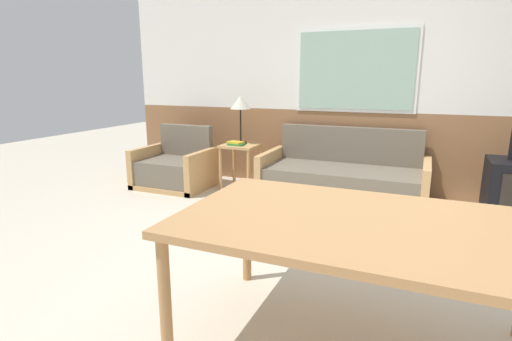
{
  "coord_description": "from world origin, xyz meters",
  "views": [
    {
      "loc": [
        0.38,
        -2.38,
        1.4
      ],
      "look_at": [
        -1.12,
        1.11,
        0.51
      ],
      "focal_mm": 28.0,
      "sensor_mm": 36.0,
      "label": 1
    }
  ],
  "objects_px": {
    "dining_table": "(359,232)",
    "side_table": "(241,154)",
    "armchair": "(175,169)",
    "couch": "(342,180)",
    "table_lamp": "(240,105)"
  },
  "relations": [
    {
      "from": "couch",
      "to": "dining_table",
      "type": "xyz_separation_m",
      "value": [
        0.59,
        -2.64,
        0.42
      ]
    },
    {
      "from": "side_table",
      "to": "dining_table",
      "type": "bearing_deg",
      "value": -54.31
    },
    {
      "from": "armchair",
      "to": "side_table",
      "type": "height_order",
      "value": "armchair"
    },
    {
      "from": "armchair",
      "to": "side_table",
      "type": "bearing_deg",
      "value": 9.07
    },
    {
      "from": "side_table",
      "to": "table_lamp",
      "type": "distance_m",
      "value": 0.62
    },
    {
      "from": "table_lamp",
      "to": "dining_table",
      "type": "relative_size",
      "value": 0.34
    },
    {
      "from": "couch",
      "to": "armchair",
      "type": "height_order",
      "value": "couch"
    },
    {
      "from": "side_table",
      "to": "dining_table",
      "type": "height_order",
      "value": "dining_table"
    },
    {
      "from": "armchair",
      "to": "couch",
      "type": "bearing_deg",
      "value": -1.68
    },
    {
      "from": "dining_table",
      "to": "side_table",
      "type": "bearing_deg",
      "value": 125.69
    },
    {
      "from": "couch",
      "to": "side_table",
      "type": "relative_size",
      "value": 3.25
    },
    {
      "from": "table_lamp",
      "to": "dining_table",
      "type": "distance_m",
      "value": 3.35
    },
    {
      "from": "dining_table",
      "to": "armchair",
      "type": "bearing_deg",
      "value": 138.98
    },
    {
      "from": "armchair",
      "to": "table_lamp",
      "type": "relative_size",
      "value": 1.53
    },
    {
      "from": "armchair",
      "to": "side_table",
      "type": "relative_size",
      "value": 1.62
    }
  ]
}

